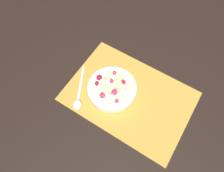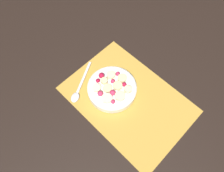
# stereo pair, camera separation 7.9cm
# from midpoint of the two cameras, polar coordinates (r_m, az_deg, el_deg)

# --- Properties ---
(ground_plane) EXTENTS (3.00, 3.00, 0.00)m
(ground_plane) POSITION_cam_midpoint_polar(r_m,az_deg,el_deg) (0.82, 1.72, -3.00)
(ground_plane) COLOR black
(placemat) EXTENTS (0.45, 0.32, 0.01)m
(placemat) POSITION_cam_midpoint_polar(r_m,az_deg,el_deg) (0.81, 1.73, -2.92)
(placemat) COLOR gold
(placemat) RESTS_ON ground_plane
(fruit_bowl) EXTENTS (0.18, 0.18, 0.05)m
(fruit_bowl) POSITION_cam_midpoint_polar(r_m,az_deg,el_deg) (0.80, -2.80, -0.87)
(fruit_bowl) COLOR silver
(fruit_bowl) RESTS_ON placemat
(spoon) EXTENTS (0.10, 0.17, 0.01)m
(spoon) POSITION_cam_midpoint_polar(r_m,az_deg,el_deg) (0.82, -11.45, -2.99)
(spoon) COLOR silver
(spoon) RESTS_ON placemat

